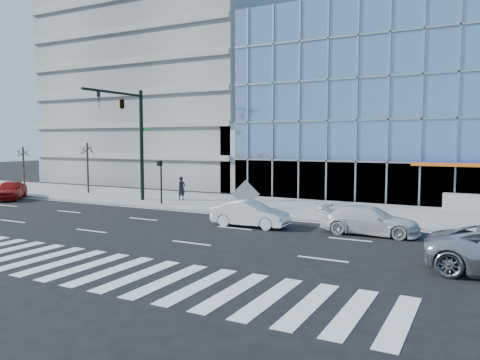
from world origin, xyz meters
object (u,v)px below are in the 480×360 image
at_px(pedestrian, 182,188).
at_px(traffic_signal, 128,117).
at_px(street_tree_near, 87,149).
at_px(white_suv, 370,220).
at_px(white_sedan, 250,214).
at_px(tilted_panel, 246,194).
at_px(street_tree_far, 23,152).
at_px(ped_signal_post, 161,175).
at_px(red_sedan, 10,190).

bearing_deg(pedestrian, traffic_signal, 150.39).
height_order(street_tree_near, white_suv, street_tree_near).
xyz_separation_m(white_sedan, tilted_panel, (-2.82, 4.97, 0.40)).
bearing_deg(white_suv, pedestrian, 68.03).
height_order(pedestrian, tilted_panel, tilted_panel).
bearing_deg(street_tree_near, street_tree_far, 180.00).
distance_m(ped_signal_post, pedestrian, 2.54).
height_order(ped_signal_post, street_tree_far, street_tree_far).
bearing_deg(white_sedan, traffic_signal, 69.46).
distance_m(traffic_signal, red_sedan, 11.52).
xyz_separation_m(street_tree_far, white_suv, (32.52, -5.85, -2.77)).
height_order(white_suv, pedestrian, pedestrian).
distance_m(ped_signal_post, street_tree_far, 17.73).
bearing_deg(street_tree_far, white_sedan, -14.23).
bearing_deg(white_sedan, street_tree_far, 73.47).
relative_size(street_tree_near, street_tree_far, 1.09).
relative_size(traffic_signal, street_tree_far, 2.07).
bearing_deg(red_sedan, white_sedan, -43.01).
bearing_deg(street_tree_far, red_sedan, -45.22).
distance_m(white_sedan, red_sedan, 21.50).
distance_m(traffic_signal, pedestrian, 6.37).
bearing_deg(white_suv, street_tree_near, 75.15).
bearing_deg(traffic_signal, street_tree_near, 157.29).
height_order(white_suv, tilted_panel, tilted_panel).
distance_m(ped_signal_post, red_sedan, 12.76).
height_order(ped_signal_post, tilted_panel, ped_signal_post).
xyz_separation_m(white_suv, tilted_panel, (-8.82, 4.10, 0.39)).
bearing_deg(ped_signal_post, white_sedan, -24.82).
bearing_deg(red_sedan, traffic_signal, -26.29).
height_order(white_sedan, tilted_panel, tilted_panel).
height_order(ped_signal_post, pedestrian, ped_signal_post).
distance_m(street_tree_near, red_sedan, 6.63).
bearing_deg(traffic_signal, pedestrian, 44.80).
height_order(ped_signal_post, red_sedan, ped_signal_post).
bearing_deg(street_tree_near, pedestrian, -1.70).
relative_size(ped_signal_post, street_tree_near, 0.71).
bearing_deg(white_suv, red_sedan, 87.05).
bearing_deg(tilted_panel, white_suv, -40.70).
xyz_separation_m(street_tree_near, street_tree_far, (-8.00, 0.00, -0.33)).
distance_m(pedestrian, tilted_panel, 6.21).
distance_m(street_tree_far, pedestrian, 17.83).
bearing_deg(street_tree_far, street_tree_near, 0.00).
xyz_separation_m(ped_signal_post, tilted_panel, (6.20, 0.80, -1.07)).
height_order(street_tree_far, pedestrian, street_tree_far).
height_order(street_tree_near, pedestrian, street_tree_near).
height_order(white_suv, white_sedan, white_suv).
bearing_deg(ped_signal_post, pedestrian, 85.84).
relative_size(street_tree_far, tilted_panel, 2.98).
distance_m(street_tree_far, red_sedan, 7.71).
xyz_separation_m(ped_signal_post, street_tree_far, (-17.50, 2.56, 1.30)).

